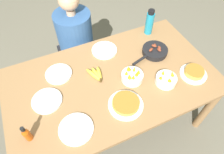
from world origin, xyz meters
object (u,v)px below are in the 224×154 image
Objects in this scene: water_bottle at (150,22)px; frittata_plate_center at (194,73)px; fruit_bowl_mango at (132,76)px; hot_sauce_bottle at (27,134)px; empty_plate_near_front at (47,101)px; empty_plate_far_left at (76,129)px; empty_plate_far_right at (59,74)px; frittata_plate_side at (126,104)px; skillet at (154,51)px; fruit_bowl_citrus at (166,80)px; empty_plate_mid_edge at (104,50)px; person_figure at (78,48)px; banana_bunch at (96,74)px.

frittata_plate_center is at bearing -84.02° from water_bottle.
hot_sauce_bottle is (-0.86, -0.16, 0.03)m from fruit_bowl_mango.
water_bottle is (1.11, 0.38, 0.11)m from empty_plate_near_front.
empty_plate_far_left is 1.10× the size of empty_plate_far_right.
frittata_plate_side is at bearing -177.33° from frittata_plate_center.
skillet is at bearing 28.85° from fruit_bowl_mango.
hot_sauce_bottle is at bearing -169.52° from fruit_bowl_mango.
frittata_plate_side is at bearing -171.35° from fruit_bowl_citrus.
skillet reaches higher than empty_plate_mid_edge.
frittata_plate_center is at bearing -11.94° from empty_plate_near_front.
person_figure reaches higher than empty_plate_mid_edge.
empty_plate_near_front is 1.36× the size of fruit_bowl_citrus.
empty_plate_far_right is at bearing 87.90° from empty_plate_far_left.
skillet is 0.87m from empty_plate_far_right.
fruit_bowl_mango is at bearing -78.97° from empty_plate_mid_edge.
fruit_bowl_mango is 0.69× the size of water_bottle.
person_figure is at bearing 88.88° from banana_bunch.
hot_sauce_bottle reaches higher than empty_plate_mid_edge.
frittata_plate_side is 1.67× the size of hot_sauce_bottle.
skillet reaches higher than frittata_plate_center.
empty_plate_far_right is (-0.38, 0.50, -0.02)m from frittata_plate_side.
frittata_plate_center is 1.01× the size of empty_plate_far_right.
fruit_bowl_citrus reaches higher than frittata_plate_center.
banana_bunch is 0.68m from hot_sauce_bottle.
empty_plate_near_front is at bearing 166.56° from fruit_bowl_citrus.
water_bottle is (0.50, 0.06, 0.11)m from empty_plate_mid_edge.
empty_plate_far_left and empty_plate_far_right have the same top height.
fruit_bowl_mango is at bearing 10.48° from hot_sauce_bottle.
frittata_plate_side reaches higher than empty_plate_near_front.
empty_plate_mid_edge is 1.31× the size of fruit_bowl_mango.
empty_plate_far_right is at bearing -120.18° from person_figure.
fruit_bowl_mango is (0.16, 0.20, 0.02)m from frittata_plate_side.
fruit_bowl_citrus reaches higher than empty_plate_mid_edge.
empty_plate_near_front is 0.90× the size of water_bottle.
hot_sauce_bottle is at bearing 176.51° from frittata_plate_side.
water_bottle reaches higher than empty_plate_far_left.
frittata_plate_side is at bearing -131.56° from water_bottle.
banana_bunch is at bearing -12.90° from skillet.
frittata_plate_side is (0.09, -0.35, 0.01)m from banana_bunch.
frittata_plate_side is 0.88m from water_bottle.
hot_sauce_bottle is at bearing -179.12° from fruit_bowl_citrus.
frittata_plate_center is 0.52m from fruit_bowl_mango.
fruit_bowl_citrus is 0.63m from water_bottle.
empty_plate_near_front is 0.26m from empty_plate_far_right.
person_figure is at bearing 106.59° from fruit_bowl_mango.
fruit_bowl_mango is 1.12× the size of hot_sauce_bottle.
frittata_plate_side is 0.62m from empty_plate_far_right.
water_bottle is at bearing -125.40° from skillet.
person_figure is at bearing 59.82° from empty_plate_far_right.
empty_plate_mid_edge is 0.62m from fruit_bowl_citrus.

